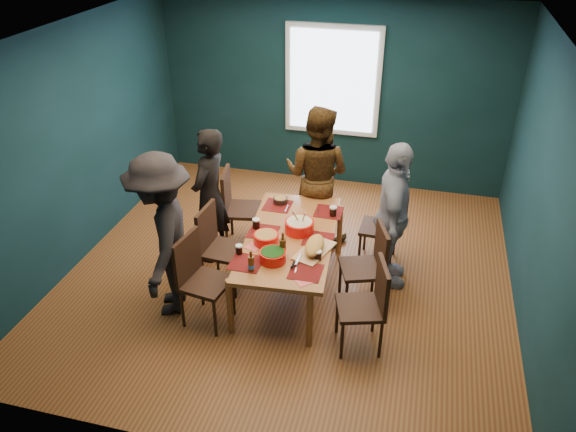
{
  "coord_description": "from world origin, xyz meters",
  "views": [
    {
      "loc": [
        1.3,
        -5.18,
        3.89
      ],
      "look_at": [
        0.06,
        -0.3,
        0.94
      ],
      "focal_mm": 35.0,
      "sensor_mm": 36.0,
      "label": 1
    }
  ],
  "objects_px": {
    "dining_table": "(290,241)",
    "person_far_left": "(210,196)",
    "bowl_salad": "(266,238)",
    "person_near_left": "(163,236)",
    "chair_right_far": "(387,222)",
    "bowl_dumpling": "(299,226)",
    "person_right": "(393,217)",
    "chair_left_mid": "(216,241)",
    "chair_right_mid": "(371,261)",
    "bowl_herbs": "(273,256)",
    "chair_left_far": "(236,203)",
    "chair_right_near": "(370,300)",
    "person_back": "(317,175)",
    "chair_left_near": "(198,273)",
    "cutting_board": "(314,247)"
  },
  "relations": [
    {
      "from": "bowl_dumpling",
      "to": "bowl_herbs",
      "type": "bearing_deg",
      "value": -102.09
    },
    {
      "from": "chair_left_mid",
      "to": "chair_right_far",
      "type": "bearing_deg",
      "value": 30.99
    },
    {
      "from": "chair_right_near",
      "to": "bowl_herbs",
      "type": "height_order",
      "value": "chair_right_near"
    },
    {
      "from": "chair_left_far",
      "to": "person_right",
      "type": "relative_size",
      "value": 0.59
    },
    {
      "from": "bowl_dumpling",
      "to": "chair_right_far",
      "type": "bearing_deg",
      "value": 37.49
    },
    {
      "from": "bowl_salad",
      "to": "chair_right_far",
      "type": "bearing_deg",
      "value": 40.08
    },
    {
      "from": "chair_left_near",
      "to": "bowl_dumpling",
      "type": "height_order",
      "value": "bowl_dumpling"
    },
    {
      "from": "chair_right_mid",
      "to": "bowl_salad",
      "type": "relative_size",
      "value": 3.56
    },
    {
      "from": "chair_right_near",
      "to": "person_far_left",
      "type": "bearing_deg",
      "value": 134.36
    },
    {
      "from": "chair_left_far",
      "to": "person_back",
      "type": "height_order",
      "value": "person_back"
    },
    {
      "from": "dining_table",
      "to": "bowl_dumpling",
      "type": "distance_m",
      "value": 0.19
    },
    {
      "from": "chair_left_mid",
      "to": "bowl_herbs",
      "type": "height_order",
      "value": "chair_left_mid"
    },
    {
      "from": "person_right",
      "to": "bowl_salad",
      "type": "height_order",
      "value": "person_right"
    },
    {
      "from": "chair_left_near",
      "to": "chair_left_far",
      "type": "bearing_deg",
      "value": 103.02
    },
    {
      "from": "chair_left_mid",
      "to": "cutting_board",
      "type": "relative_size",
      "value": 1.49
    },
    {
      "from": "dining_table",
      "to": "chair_right_far",
      "type": "relative_size",
      "value": 2.03
    },
    {
      "from": "person_right",
      "to": "bowl_salad",
      "type": "distance_m",
      "value": 1.39
    },
    {
      "from": "bowl_salad",
      "to": "chair_left_mid",
      "type": "bearing_deg",
      "value": 171.69
    },
    {
      "from": "person_right",
      "to": "person_near_left",
      "type": "relative_size",
      "value": 0.95
    },
    {
      "from": "dining_table",
      "to": "person_right",
      "type": "distance_m",
      "value": 1.13
    },
    {
      "from": "dining_table",
      "to": "bowl_herbs",
      "type": "distance_m",
      "value": 0.51
    },
    {
      "from": "bowl_salad",
      "to": "person_near_left",
      "type": "bearing_deg",
      "value": -156.27
    },
    {
      "from": "chair_left_mid",
      "to": "bowl_salad",
      "type": "distance_m",
      "value": 0.63
    },
    {
      "from": "person_far_left",
      "to": "cutting_board",
      "type": "relative_size",
      "value": 2.53
    },
    {
      "from": "chair_right_mid",
      "to": "person_far_left",
      "type": "xyz_separation_m",
      "value": [
        -1.93,
        0.45,
        0.27
      ]
    },
    {
      "from": "dining_table",
      "to": "chair_right_mid",
      "type": "distance_m",
      "value": 0.88
    },
    {
      "from": "bowl_herbs",
      "to": "cutting_board",
      "type": "height_order",
      "value": "cutting_board"
    },
    {
      "from": "person_back",
      "to": "person_near_left",
      "type": "relative_size",
      "value": 0.98
    },
    {
      "from": "dining_table",
      "to": "bowl_dumpling",
      "type": "relative_size",
      "value": 6.07
    },
    {
      "from": "chair_left_far",
      "to": "person_far_left",
      "type": "xyz_separation_m",
      "value": [
        -0.19,
        -0.33,
        0.24
      ]
    },
    {
      "from": "person_far_left",
      "to": "person_back",
      "type": "height_order",
      "value": "person_back"
    },
    {
      "from": "chair_right_mid",
      "to": "bowl_herbs",
      "type": "height_order",
      "value": "chair_right_mid"
    },
    {
      "from": "chair_right_mid",
      "to": "bowl_salad",
      "type": "height_order",
      "value": "chair_right_mid"
    },
    {
      "from": "dining_table",
      "to": "cutting_board",
      "type": "xyz_separation_m",
      "value": [
        0.31,
        -0.24,
        0.13
      ]
    },
    {
      "from": "chair_right_far",
      "to": "person_right",
      "type": "relative_size",
      "value": 0.56
    },
    {
      "from": "person_far_left",
      "to": "bowl_dumpling",
      "type": "relative_size",
      "value": 5.24
    },
    {
      "from": "chair_right_mid",
      "to": "chair_right_near",
      "type": "height_order",
      "value": "chair_right_near"
    },
    {
      "from": "chair_left_mid",
      "to": "chair_left_far",
      "type": "bearing_deg",
      "value": 98.54
    },
    {
      "from": "person_far_left",
      "to": "bowl_herbs",
      "type": "height_order",
      "value": "person_far_left"
    },
    {
      "from": "dining_table",
      "to": "person_near_left",
      "type": "xyz_separation_m",
      "value": [
        -1.16,
        -0.62,
        0.26
      ]
    },
    {
      "from": "chair_right_mid",
      "to": "person_back",
      "type": "relative_size",
      "value": 0.54
    },
    {
      "from": "dining_table",
      "to": "person_far_left",
      "type": "bearing_deg",
      "value": 154.31
    },
    {
      "from": "person_near_left",
      "to": "bowl_herbs",
      "type": "distance_m",
      "value": 1.12
    },
    {
      "from": "chair_right_near",
      "to": "person_far_left",
      "type": "xyz_separation_m",
      "value": [
        -2.01,
        1.09,
        0.27
      ]
    },
    {
      "from": "bowl_herbs",
      "to": "chair_right_far",
      "type": "bearing_deg",
      "value": 51.57
    },
    {
      "from": "bowl_salad",
      "to": "chair_left_far",
      "type": "bearing_deg",
      "value": 125.23
    },
    {
      "from": "chair_right_far",
      "to": "person_right",
      "type": "xyz_separation_m",
      "value": [
        0.07,
        -0.37,
        0.3
      ]
    },
    {
      "from": "person_near_left",
      "to": "bowl_salad",
      "type": "height_order",
      "value": "person_near_left"
    },
    {
      "from": "person_back",
      "to": "chair_left_far",
      "type": "bearing_deg",
      "value": 35.08
    },
    {
      "from": "chair_right_mid",
      "to": "person_back",
      "type": "height_order",
      "value": "person_back"
    }
  ]
}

